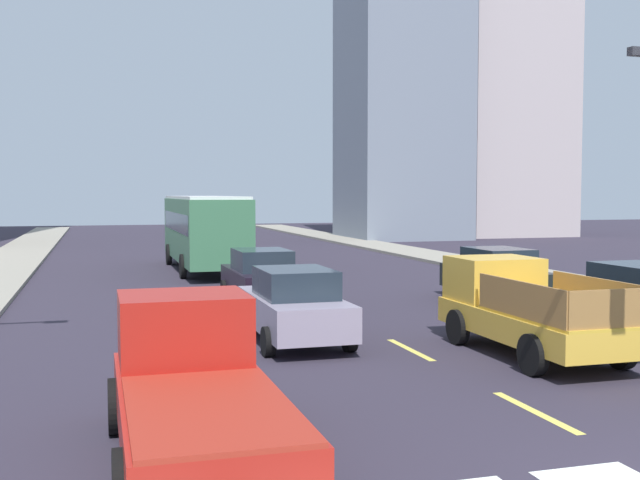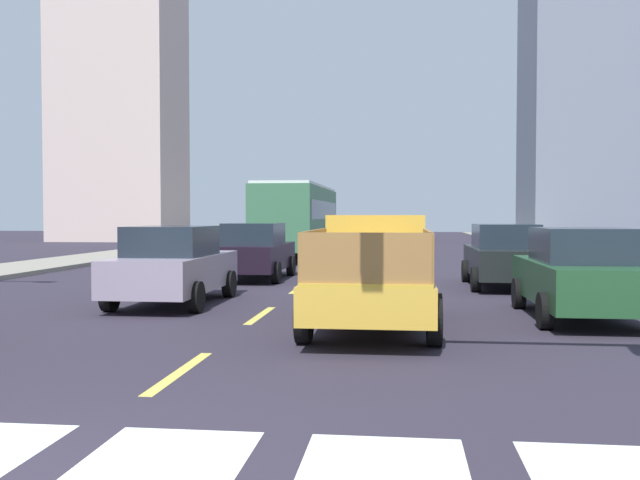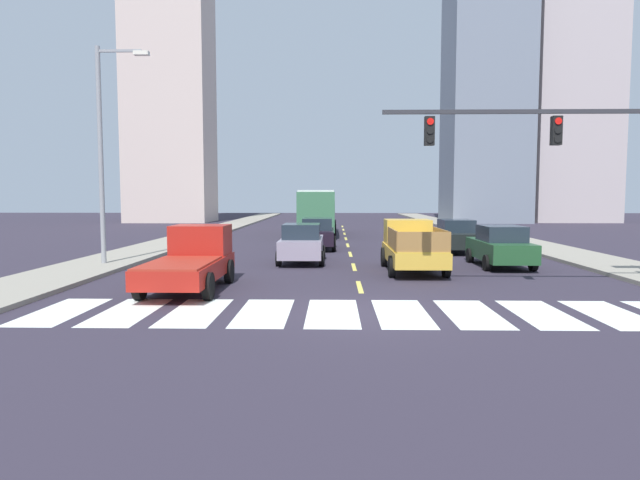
{
  "view_description": "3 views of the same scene",
  "coord_description": "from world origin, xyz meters",
  "px_view_note": "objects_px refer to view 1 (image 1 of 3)",
  "views": [
    {
      "loc": [
        -6.56,
        -6.39,
        3.42
      ],
      "look_at": [
        0.38,
        17.39,
        1.92
      ],
      "focal_mm": 42.9,
      "sensor_mm": 36.0,
      "label": 1
    },
    {
      "loc": [
        2.74,
        -4.41,
        1.95
      ],
      "look_at": [
        0.42,
        15.37,
        1.26
      ],
      "focal_mm": 39.38,
      "sensor_mm": 36.0,
      "label": 2
    },
    {
      "loc": [
        -0.85,
        -13.73,
        2.96
      ],
      "look_at": [
        -1.44,
        10.4,
        1.01
      ],
      "focal_mm": 30.94,
      "sensor_mm": 36.0,
      "label": 3
    }
  ],
  "objects_px": {
    "pickup_dark": "(194,383)",
    "sedan_far": "(261,277)",
    "pickup_stakebed": "(523,309)",
    "sedan_mid": "(637,299)",
    "sedan_near_right": "(294,305)",
    "sedan_near_left": "(496,275)",
    "city_bus": "(204,227)"
  },
  "relations": [
    {
      "from": "pickup_dark",
      "to": "sedan_near_left",
      "type": "bearing_deg",
      "value": 46.15
    },
    {
      "from": "city_bus",
      "to": "sedan_near_right",
      "type": "height_order",
      "value": "city_bus"
    },
    {
      "from": "pickup_stakebed",
      "to": "sedan_mid",
      "type": "bearing_deg",
      "value": 17.12
    },
    {
      "from": "pickup_dark",
      "to": "sedan_far",
      "type": "height_order",
      "value": "pickup_dark"
    },
    {
      "from": "sedan_near_left",
      "to": "sedan_near_right",
      "type": "relative_size",
      "value": 1.0
    },
    {
      "from": "pickup_stakebed",
      "to": "pickup_dark",
      "type": "height_order",
      "value": "same"
    },
    {
      "from": "sedan_mid",
      "to": "sedan_near_right",
      "type": "relative_size",
      "value": 1.0
    },
    {
      "from": "sedan_far",
      "to": "sedan_near_left",
      "type": "height_order",
      "value": "same"
    },
    {
      "from": "pickup_stakebed",
      "to": "sedan_near_left",
      "type": "height_order",
      "value": "pickup_stakebed"
    },
    {
      "from": "sedan_far",
      "to": "sedan_mid",
      "type": "distance_m",
      "value": 10.75
    },
    {
      "from": "sedan_far",
      "to": "sedan_near_right",
      "type": "relative_size",
      "value": 1.0
    },
    {
      "from": "sedan_mid",
      "to": "sedan_near_left",
      "type": "height_order",
      "value": "same"
    },
    {
      "from": "city_bus",
      "to": "sedan_far",
      "type": "bearing_deg",
      "value": -87.18
    },
    {
      "from": "pickup_stakebed",
      "to": "pickup_dark",
      "type": "distance_m",
      "value": 8.83
    },
    {
      "from": "pickup_dark",
      "to": "sedan_far",
      "type": "bearing_deg",
      "value": 74.07
    },
    {
      "from": "city_bus",
      "to": "sedan_near_left",
      "type": "height_order",
      "value": "city_bus"
    },
    {
      "from": "pickup_stakebed",
      "to": "pickup_dark",
      "type": "xyz_separation_m",
      "value": [
        -7.61,
        -4.47,
        -0.02
      ]
    },
    {
      "from": "pickup_dark",
      "to": "pickup_stakebed",
      "type": "bearing_deg",
      "value": 30.13
    },
    {
      "from": "pickup_stakebed",
      "to": "city_bus",
      "type": "bearing_deg",
      "value": 103.26
    },
    {
      "from": "sedan_near_right",
      "to": "pickup_dark",
      "type": "bearing_deg",
      "value": -114.27
    },
    {
      "from": "pickup_dark",
      "to": "city_bus",
      "type": "height_order",
      "value": "city_bus"
    },
    {
      "from": "pickup_stakebed",
      "to": "city_bus",
      "type": "relative_size",
      "value": 0.48
    },
    {
      "from": "pickup_dark",
      "to": "sedan_near_right",
      "type": "relative_size",
      "value": 1.18
    },
    {
      "from": "sedan_mid",
      "to": "pickup_stakebed",
      "type": "bearing_deg",
      "value": -164.45
    },
    {
      "from": "sedan_near_left",
      "to": "sedan_near_right",
      "type": "height_order",
      "value": "same"
    },
    {
      "from": "pickup_dark",
      "to": "sedan_near_right",
      "type": "xyz_separation_m",
      "value": [
        3.12,
        6.85,
        -0.06
      ]
    },
    {
      "from": "pickup_stakebed",
      "to": "sedan_near_left",
      "type": "xyz_separation_m",
      "value": [
        3.27,
        6.97,
        -0.08
      ]
    },
    {
      "from": "city_bus",
      "to": "sedan_far",
      "type": "relative_size",
      "value": 2.45
    },
    {
      "from": "city_bus",
      "to": "sedan_far",
      "type": "distance_m",
      "value": 11.04
    },
    {
      "from": "sedan_far",
      "to": "sedan_near_left",
      "type": "bearing_deg",
      "value": -9.79
    },
    {
      "from": "sedan_near_left",
      "to": "city_bus",
      "type": "bearing_deg",
      "value": 121.05
    },
    {
      "from": "pickup_stakebed",
      "to": "pickup_dark",
      "type": "bearing_deg",
      "value": -148.68
    }
  ]
}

